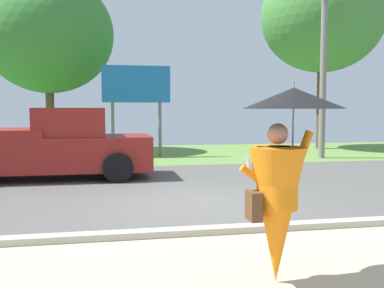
# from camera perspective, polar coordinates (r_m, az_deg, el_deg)

# --- Properties ---
(ground_plane) EXTENTS (40.00, 22.00, 0.20)m
(ground_plane) POSITION_cam_1_polar(r_m,az_deg,el_deg) (11.52, -1.63, -4.95)
(ground_plane) COLOR #565451
(monk_pedestrian) EXTENTS (1.11, 1.07, 2.13)m
(monk_pedestrian) POSITION_cam_1_polar(r_m,az_deg,el_deg) (4.74, 11.43, -4.23)
(monk_pedestrian) COLOR orange
(monk_pedestrian) RESTS_ON ground_plane
(pickup_truck) EXTENTS (5.20, 2.28, 1.88)m
(pickup_truck) POSITION_cam_1_polar(r_m,az_deg,el_deg) (12.31, -17.48, -0.24)
(pickup_truck) COLOR maroon
(pickup_truck) RESTS_ON ground_plane
(utility_pole) EXTENTS (1.80, 0.24, 7.43)m
(utility_pole) POSITION_cam_1_polar(r_m,az_deg,el_deg) (17.50, 16.63, 11.05)
(utility_pole) COLOR gray
(utility_pole) RESTS_ON ground_plane
(roadside_billboard) EXTENTS (2.60, 0.12, 3.50)m
(roadside_billboard) POSITION_cam_1_polar(r_m,az_deg,el_deg) (17.07, -7.20, 6.84)
(roadside_billboard) COLOR slate
(roadside_billboard) RESTS_ON ground_plane
(tree_left_far) EXTENTS (5.65, 5.65, 8.69)m
(tree_left_far) POSITION_cam_1_polar(r_m,az_deg,el_deg) (21.99, 16.50, 15.51)
(tree_left_far) COLOR brown
(tree_left_far) RESTS_ON ground_plane
(tree_center_back) EXTENTS (5.53, 5.53, 7.56)m
(tree_center_back) POSITION_cam_1_polar(r_m,az_deg,el_deg) (20.37, -18.07, 13.32)
(tree_center_back) COLOR brown
(tree_center_back) RESTS_ON ground_plane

